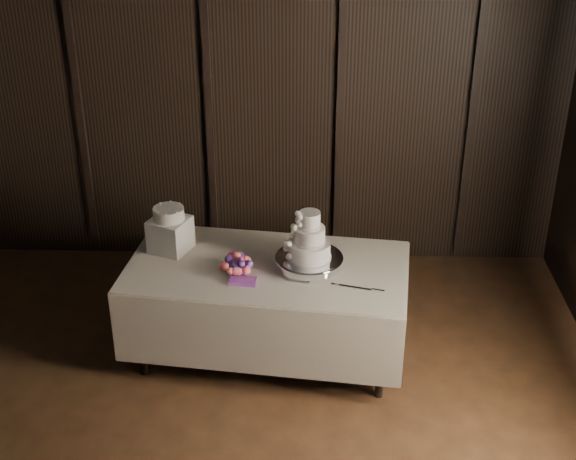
{
  "coord_description": "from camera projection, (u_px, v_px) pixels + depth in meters",
  "views": [
    {
      "loc": [
        0.87,
        -2.93,
        3.64
      ],
      "look_at": [
        0.71,
        1.98,
        1.05
      ],
      "focal_mm": 50.0,
      "sensor_mm": 36.0,
      "label": 1
    }
  ],
  "objects": [
    {
      "name": "display_table",
      "position": [
        267.0,
        306.0,
        5.85
      ],
      "size": [
        2.1,
        1.27,
        0.76
      ],
      "rotation": [
        0.0,
        0.0,
        -0.12
      ],
      "color": "silver",
      "rests_on": "ground"
    },
    {
      "name": "small_cake",
      "position": [
        169.0,
        214.0,
        5.76
      ],
      "size": [
        0.28,
        0.28,
        0.09
      ],
      "primitive_type": "cylinder",
      "rotation": [
        0.0,
        0.0,
        -0.31
      ],
      "color": "white",
      "rests_on": "box_pedestal"
    },
    {
      "name": "cake_stand",
      "position": [
        309.0,
        263.0,
        5.64
      ],
      "size": [
        0.58,
        0.58,
        0.09
      ],
      "primitive_type": "cylinder",
      "rotation": [
        0.0,
        0.0,
        -0.23
      ],
      "color": "silver",
      "rests_on": "display_table"
    },
    {
      "name": "box_pedestal",
      "position": [
        170.0,
        234.0,
        5.84
      ],
      "size": [
        0.34,
        0.34,
        0.25
      ],
      "primitive_type": "cube",
      "rotation": [
        0.0,
        0.0,
        -0.39
      ],
      "color": "white",
      "rests_on": "display_table"
    },
    {
      "name": "bouquet",
      "position": [
        237.0,
        266.0,
        5.56
      ],
      "size": [
        0.34,
        0.42,
        0.19
      ],
      "primitive_type": null,
      "rotation": [
        0.0,
        0.0,
        -0.11
      ],
      "color": "#DF5368",
      "rests_on": "display_table"
    },
    {
      "name": "wedding_cake",
      "position": [
        306.0,
        241.0,
        5.54
      ],
      "size": [
        0.33,
        0.29,
        0.35
      ],
      "rotation": [
        0.0,
        0.0,
        0.21
      ],
      "color": "white",
      "rests_on": "cake_stand"
    },
    {
      "name": "cake_knife",
      "position": [
        351.0,
        287.0,
        5.43
      ],
      "size": [
        0.36,
        0.12,
        0.01
      ],
      "primitive_type": "cube",
      "rotation": [
        0.0,
        0.0,
        -0.26
      ],
      "color": "silver",
      "rests_on": "display_table"
    },
    {
      "name": "room",
      "position": [
        116.0,
        344.0,
        3.61
      ],
      "size": [
        6.08,
        7.08,
        3.08
      ],
      "color": "black",
      "rests_on": "ground"
    }
  ]
}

